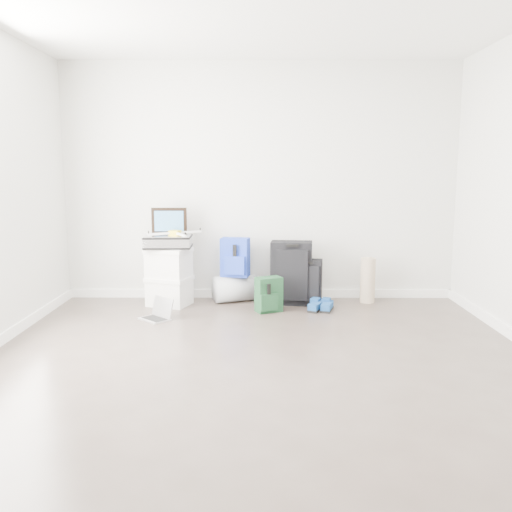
{
  "coord_description": "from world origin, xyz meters",
  "views": [
    {
      "loc": [
        -0.02,
        -3.76,
        1.51
      ],
      "look_at": [
        -0.04,
        1.9,
        0.59
      ],
      "focal_mm": 38.0,
      "sensor_mm": 36.0,
      "label": 1
    }
  ],
  "objects_px": {
    "carry_on": "(307,282)",
    "laptop": "(158,314)",
    "briefcase": "(168,242)",
    "large_suitcase": "(291,273)",
    "duffel_bag": "(235,288)",
    "boxes_stack": "(169,276)"
  },
  "relations": [
    {
      "from": "large_suitcase",
      "to": "laptop",
      "type": "relative_size",
      "value": 1.92
    },
    {
      "from": "duffel_bag",
      "to": "carry_on",
      "type": "relative_size",
      "value": 0.95
    },
    {
      "from": "large_suitcase",
      "to": "laptop",
      "type": "distance_m",
      "value": 1.56
    },
    {
      "from": "carry_on",
      "to": "laptop",
      "type": "xyz_separation_m",
      "value": [
        -1.56,
        -0.61,
        -0.2
      ]
    },
    {
      "from": "briefcase",
      "to": "duffel_bag",
      "type": "height_order",
      "value": "briefcase"
    },
    {
      "from": "briefcase",
      "to": "boxes_stack",
      "type": "bearing_deg",
      "value": -64.96
    },
    {
      "from": "large_suitcase",
      "to": "duffel_bag",
      "type": "bearing_deg",
      "value": 177.38
    },
    {
      "from": "briefcase",
      "to": "carry_on",
      "type": "xyz_separation_m",
      "value": [
        1.54,
        0.03,
        -0.46
      ]
    },
    {
      "from": "boxes_stack",
      "to": "duffel_bag",
      "type": "xyz_separation_m",
      "value": [
        0.73,
        0.17,
        -0.17
      ]
    },
    {
      "from": "briefcase",
      "to": "laptop",
      "type": "height_order",
      "value": "briefcase"
    },
    {
      "from": "duffel_bag",
      "to": "laptop",
      "type": "height_order",
      "value": "duffel_bag"
    },
    {
      "from": "briefcase",
      "to": "carry_on",
      "type": "height_order",
      "value": "briefcase"
    },
    {
      "from": "boxes_stack",
      "to": "carry_on",
      "type": "distance_m",
      "value": 1.54
    },
    {
      "from": "duffel_bag",
      "to": "large_suitcase",
      "type": "xyz_separation_m",
      "value": [
        0.63,
        -0.1,
        0.2
      ]
    },
    {
      "from": "briefcase",
      "to": "large_suitcase",
      "type": "distance_m",
      "value": 1.41
    },
    {
      "from": "briefcase",
      "to": "laptop",
      "type": "bearing_deg",
      "value": -94.16
    },
    {
      "from": "duffel_bag",
      "to": "laptop",
      "type": "xyz_separation_m",
      "value": [
        -0.76,
        -0.75,
        -0.1
      ]
    },
    {
      "from": "large_suitcase",
      "to": "laptop",
      "type": "height_order",
      "value": "large_suitcase"
    },
    {
      "from": "large_suitcase",
      "to": "carry_on",
      "type": "height_order",
      "value": "large_suitcase"
    },
    {
      "from": "briefcase",
      "to": "large_suitcase",
      "type": "xyz_separation_m",
      "value": [
        1.36,
        0.07,
        -0.36
      ]
    },
    {
      "from": "boxes_stack",
      "to": "laptop",
      "type": "bearing_deg",
      "value": -73.7
    },
    {
      "from": "duffel_bag",
      "to": "large_suitcase",
      "type": "relative_size",
      "value": 0.69
    }
  ]
}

